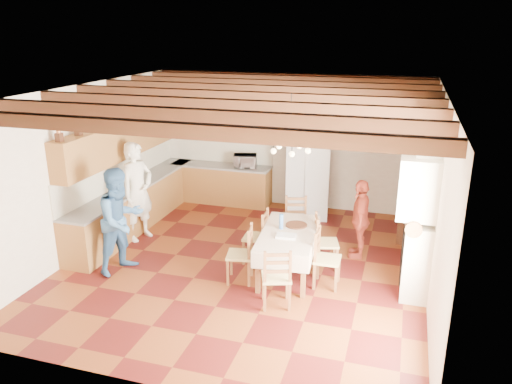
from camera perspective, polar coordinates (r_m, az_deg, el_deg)
floor at (r=8.80m, az=-1.20°, el=-8.34°), size 6.00×6.50×0.02m
ceiling at (r=7.91m, az=-1.35°, el=11.57°), size 6.00×6.50×0.02m
wall_back at (r=11.27m, az=3.91°, el=5.83°), size 6.00×0.02×3.00m
wall_front at (r=5.46m, az=-12.10°, el=-8.80°), size 6.00×0.02×3.00m
wall_left at (r=9.57m, az=-18.68°, el=2.59°), size 0.02×6.50×3.00m
wall_right at (r=7.88m, az=20.02°, el=-0.89°), size 0.02×6.50×3.00m
ceiling_beams at (r=7.93m, az=-1.35°, el=10.85°), size 6.00×6.30×0.16m
lower_cabinets_left at (r=10.56m, az=-13.48°, el=-1.58°), size 0.60×4.30×0.86m
lower_cabinets_back at (r=11.70m, az=-3.96°, el=0.88°), size 2.30×0.60×0.86m
countertop_left at (r=10.42m, az=-13.66°, el=0.74°), size 0.62×4.30×0.04m
countertop_back at (r=11.58m, az=-4.01°, el=3.00°), size 2.34×0.62×0.04m
backsplash_left at (r=10.47m, az=-15.14°, el=2.54°), size 0.03×4.30×0.60m
backsplash_back at (r=11.75m, az=-3.55°, el=4.86°), size 2.30×0.03×0.60m
upper_cabinets at (r=10.24m, az=-14.68°, el=5.98°), size 0.35×4.20×0.70m
fireplace at (r=8.08m, az=17.85°, el=-0.92°), size 0.56×1.60×2.80m
wall_picture at (r=10.94m, az=11.90°, el=6.96°), size 0.34×0.03×0.42m
refrigerator at (r=10.76m, az=5.98°, el=1.82°), size 0.99×0.85×1.79m
hutch at (r=10.11m, az=17.89°, el=1.65°), size 0.56×1.31×2.38m
dining_table at (r=8.27m, az=3.72°, el=-5.07°), size 1.01×1.77×0.75m
chandelier at (r=7.77m, az=3.96°, el=5.71°), size 0.47×0.47×0.03m
chair_left_near at (r=8.08m, az=-1.87°, el=-7.06°), size 0.47×0.49×0.96m
chair_left_far at (r=8.72m, az=-0.05°, el=-5.07°), size 0.42×0.44×0.96m
chair_right_near at (r=8.00m, az=8.17°, el=-7.51°), size 0.41×0.43×0.96m
chair_right_far at (r=8.58m, az=8.02°, el=-5.66°), size 0.50×0.51×0.96m
chair_end_near at (r=7.41m, az=2.34°, el=-9.57°), size 0.53×0.52×0.96m
chair_end_far at (r=9.30m, az=4.58°, el=-3.58°), size 0.51×0.49×0.96m
person_man at (r=9.76m, az=-13.36°, el=0.06°), size 0.66×0.81×1.92m
person_woman_blue at (r=8.56m, az=-15.17°, el=-3.16°), size 0.95×1.06×1.80m
person_woman_red at (r=9.01m, az=11.82°, el=-3.01°), size 0.41×0.86×1.44m
microwave at (r=11.34m, az=-1.24°, el=3.57°), size 0.59×0.48×0.28m
fridge_vase at (r=10.50m, az=6.51°, el=7.22°), size 0.31×0.31×0.29m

